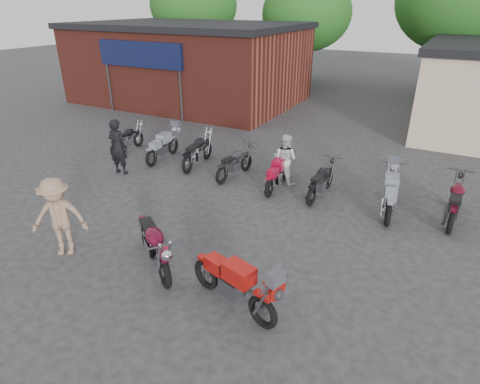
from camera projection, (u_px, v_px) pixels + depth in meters
The scene contains 19 objects.
ground at pixel (167, 265), 8.91m from camera, with size 90.00×90.00×0.00m, color #2B2B2D.
brick_building at pixel (190, 65), 23.03m from camera, with size 12.00×8.00×4.00m, color maroon.
tree_0 at pixel (194, 19), 30.63m from camera, with size 6.56×6.56×8.20m, color #155217, non-canonical shape.
tree_1 at pixel (306, 28), 26.94m from camera, with size 5.92×5.92×7.40m, color #155217, non-canonical shape.
tree_2 at pixel (457, 19), 22.78m from camera, with size 7.04×7.04×8.80m, color #155217, non-canonical shape.
vintage_motorcycle at pixel (154, 242), 8.60m from camera, with size 2.21×0.73×1.28m, color #540A20, non-canonical shape.
sportbike at pixel (234, 281), 7.44m from camera, with size 2.11×0.70×1.22m, color #B2140E, non-canonical shape.
helmet at pixel (164, 250), 9.27m from camera, with size 0.25×0.25×0.23m, color #A61125.
person_dark at pixel (118, 147), 13.32m from camera, with size 0.68×0.45×1.88m, color black.
person_light at pixel (285, 159), 12.60m from camera, with size 0.79×0.62×1.63m, color beige.
person_tan at pixel (59, 217), 8.96m from camera, with size 1.22×0.70×1.89m, color #92725A.
row_bike_0 at pixel (128, 138), 15.46m from camera, with size 1.89×0.62×1.10m, color black, non-canonical shape.
row_bike_1 at pixel (163, 145), 14.64m from camera, with size 1.99×0.66×1.15m, color #8F959C, non-canonical shape.
row_bike_2 at pixel (198, 149), 14.09m from camera, with size 2.09×0.69×1.21m, color black, non-canonical shape.
row_bike_3 at pixel (235, 161), 13.20m from camera, with size 1.89×0.62×1.10m, color #28272A, non-canonical shape.
row_bike_4 at pixel (278, 171), 12.39m from camera, with size 1.90×0.63×1.10m, color #A60D2E, non-canonical shape.
row_bike_5 at pixel (321, 179), 11.85m from camera, with size 1.90×0.63×1.10m, color black, non-canonical shape.
row_bike_6 at pixel (390, 191), 10.93m from camera, with size 2.14×0.70×1.24m, color gray, non-canonical shape.
row_bike_7 at pixel (456, 199), 10.52m from camera, with size 2.12×0.70×1.23m, color #4C0917, non-canonical shape.
Camera 1 is at (4.92, -5.69, 5.31)m, focal length 30.00 mm.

